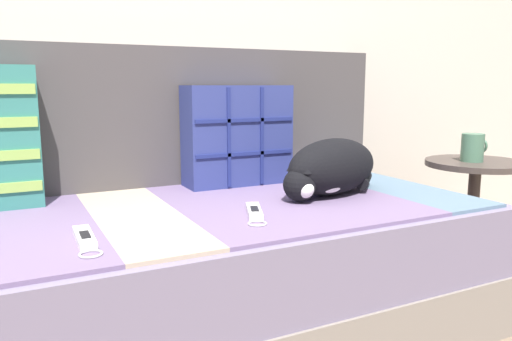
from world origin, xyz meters
The scene contains 8 objects.
couch centered at (0.00, 0.11, 0.20)m, with size 1.89×0.89×0.41m.
sofa_backrest centered at (0.00, 0.48, 0.64)m, with size 1.85×0.14×0.47m.
throw_pillow_quilted centered at (0.31, 0.33, 0.58)m, with size 0.37×0.14×0.34m.
sleeping_cat centered at (0.50, 0.04, 0.49)m, with size 0.42×0.29×0.18m.
game_remote_near centered at (-0.27, -0.12, 0.42)m, with size 0.05×0.20×0.02m.
game_remote_far centered at (0.17, -0.08, 0.42)m, with size 0.11×0.20×0.02m.
end_table centered at (1.21, 0.08, 0.32)m, with size 0.38×0.38×0.46m.
coffee_mug centered at (1.19, 0.08, 0.52)m, with size 0.10×0.08×0.11m.
Camera 1 is at (-0.41, -1.24, 0.75)m, focal length 35.00 mm.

